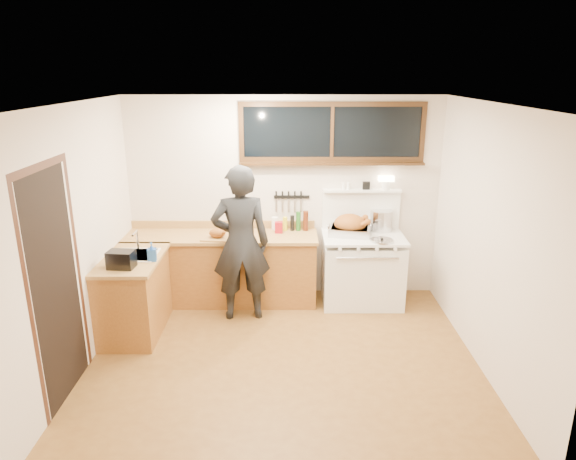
{
  "coord_description": "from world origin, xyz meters",
  "views": [
    {
      "loc": [
        0.04,
        -4.71,
        2.89
      ],
      "look_at": [
        0.05,
        0.85,
        1.15
      ],
      "focal_mm": 32.0,
      "sensor_mm": 36.0,
      "label": 1
    }
  ],
  "objects_px": {
    "vintage_stove": "(362,268)",
    "man": "(241,244)",
    "cutting_board": "(217,235)",
    "roast_turkey": "(350,226)"
  },
  "relations": [
    {
      "from": "vintage_stove",
      "to": "roast_turkey",
      "type": "relative_size",
      "value": 2.81
    },
    {
      "from": "man",
      "to": "cutting_board",
      "type": "xyz_separation_m",
      "value": [
        -0.31,
        0.29,
        0.01
      ]
    },
    {
      "from": "man",
      "to": "cutting_board",
      "type": "height_order",
      "value": "man"
    },
    {
      "from": "vintage_stove",
      "to": "man",
      "type": "xyz_separation_m",
      "value": [
        -1.51,
        -0.42,
        0.47
      ]
    },
    {
      "from": "cutting_board",
      "to": "roast_turkey",
      "type": "height_order",
      "value": "roast_turkey"
    },
    {
      "from": "vintage_stove",
      "to": "roast_turkey",
      "type": "bearing_deg",
      "value": 163.08
    },
    {
      "from": "vintage_stove",
      "to": "man",
      "type": "relative_size",
      "value": 0.85
    },
    {
      "from": "cutting_board",
      "to": "vintage_stove",
      "type": "bearing_deg",
      "value": 4.11
    },
    {
      "from": "cutting_board",
      "to": "roast_turkey",
      "type": "distance_m",
      "value": 1.66
    },
    {
      "from": "cutting_board",
      "to": "roast_turkey",
      "type": "bearing_deg",
      "value": 6.26
    }
  ]
}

